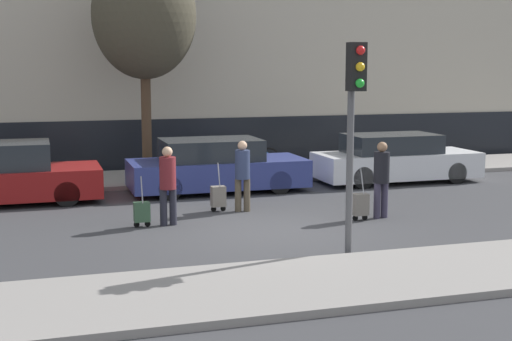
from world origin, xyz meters
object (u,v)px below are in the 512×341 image
object	(u,v)px
parked_car_2	(395,159)
trolley_right	(360,205)
parked_car_1	(216,167)
trolley_center	(218,196)
parked_bicycle	(252,160)
bare_tree_near_crossing	(144,16)
pedestrian_left	(168,181)
pedestrian_right	(381,175)
traffic_light	(354,106)
parked_car_0	(3,175)
pedestrian_center	(242,172)
trolley_left	(142,212)

from	to	relation	value
parked_car_2	trolley_right	xyz separation A→B (m)	(-3.18, -4.41, -0.30)
parked_car_1	trolley_center	size ratio (longest dim) A/B	4.12
parked_bicycle	bare_tree_near_crossing	bearing A→B (deg)	-178.96
pedestrian_left	pedestrian_right	size ratio (longest dim) A/B	0.99
parked_car_2	pedestrian_left	size ratio (longest dim) A/B	2.83
pedestrian_right	traffic_light	size ratio (longest dim) A/B	0.45
parked_car_0	pedestrian_right	size ratio (longest dim) A/B	2.68
parked_car_0	pedestrian_left	size ratio (longest dim) A/B	2.72
pedestrian_left	trolley_right	world-z (taller)	pedestrian_left
parked_car_2	pedestrian_center	size ratio (longest dim) A/B	2.88
parked_car_1	parked_car_2	xyz separation A→B (m)	(5.26, 0.02, -0.01)
traffic_light	trolley_left	bearing A→B (deg)	132.52
trolley_right	bare_tree_near_crossing	xyz separation A→B (m)	(-3.54, 6.64, 4.30)
parked_bicycle	pedestrian_right	bearing A→B (deg)	-82.08
trolley_right	bare_tree_near_crossing	size ratio (longest dim) A/B	0.18
parked_car_2	pedestrian_center	xyz separation A→B (m)	(-5.31, -2.73, 0.27)
pedestrian_right	traffic_light	xyz separation A→B (m)	(-1.97, -2.76, 1.67)
parked_car_1	trolley_right	world-z (taller)	parked_car_1
parked_car_2	parked_car_1	bearing A→B (deg)	-179.79
parked_car_0	pedestrian_right	world-z (taller)	pedestrian_right
parked_car_1	pedestrian_center	distance (m)	2.72
parked_car_2	bare_tree_near_crossing	xyz separation A→B (m)	(-6.72, 2.23, 4.00)
pedestrian_left	trolley_center	size ratio (longest dim) A/B	1.47
pedestrian_left	parked_bicycle	size ratio (longest dim) A/B	0.93
parked_car_0	trolley_left	world-z (taller)	parked_car_0
parked_car_2	pedestrian_left	distance (m)	8.05
parked_car_2	pedestrian_left	xyz separation A→B (m)	(-7.18, -3.65, 0.28)
parked_car_1	traffic_light	xyz separation A→B (m)	(0.64, -7.04, 1.96)
pedestrian_left	pedestrian_center	bearing A→B (deg)	24.47
parked_car_0	parked_car_2	world-z (taller)	parked_car_0
parked_car_0	pedestrian_center	distance (m)	5.84
traffic_light	trolley_center	bearing A→B (deg)	105.37
pedestrian_right	traffic_light	distance (m)	3.78
pedestrian_left	trolley_left	bearing A→B (deg)	-179.92
trolley_left	trolley_right	xyz separation A→B (m)	(4.55, -0.75, 0.03)
pedestrian_left	trolley_right	distance (m)	4.11
parked_car_1	traffic_light	world-z (taller)	traffic_light
pedestrian_right	bare_tree_near_crossing	size ratio (longest dim) A/B	0.26
trolley_center	trolley_right	size ratio (longest dim) A/B	1.00
trolley_right	parked_bicycle	bearing A→B (deg)	93.23
pedestrian_left	pedestrian_right	bearing A→B (deg)	-9.96
trolley_left	pedestrian_right	bearing A→B (deg)	-7.11
parked_car_2	pedestrian_right	xyz separation A→B (m)	(-2.64, -4.30, 0.30)
parked_car_0	parked_bicycle	xyz separation A→B (m)	(6.98, 2.41, -0.19)
traffic_light	parked_car_2	bearing A→B (deg)	56.84
traffic_light	parked_bicycle	size ratio (longest dim) A/B	2.07
pedestrian_center	trolley_right	bearing A→B (deg)	-23.62
trolley_left	traffic_light	bearing A→B (deg)	-47.48
pedestrian_right	parked_car_0	bearing A→B (deg)	140.55
parked_bicycle	traffic_light	bearing A→B (deg)	-96.45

